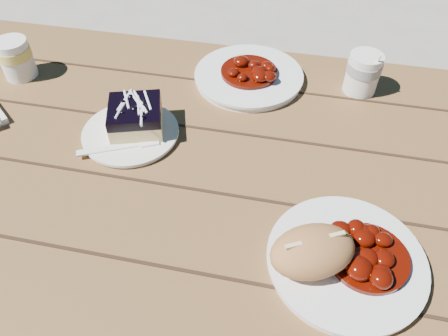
% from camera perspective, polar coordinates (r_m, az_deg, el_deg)
% --- Properties ---
extents(ground, '(60.00, 60.00, 0.00)m').
position_cam_1_polar(ground, '(1.46, -0.97, -19.91)').
color(ground, gray).
rests_on(ground, ground).
extents(picnic_table, '(2.00, 1.55, 0.75)m').
position_cam_1_polar(picnic_table, '(0.95, -1.41, -5.67)').
color(picnic_table, brown).
rests_on(picnic_table, ground).
extents(main_plate, '(0.24, 0.24, 0.02)m').
position_cam_1_polar(main_plate, '(0.70, 15.61, -11.65)').
color(main_plate, white).
rests_on(main_plate, picnic_table).
extents(goulash_stew, '(0.12, 0.12, 0.04)m').
position_cam_1_polar(goulash_stew, '(0.69, 18.58, -10.31)').
color(goulash_stew, '#540C03').
rests_on(goulash_stew, main_plate).
extents(bread_roll, '(0.15, 0.13, 0.07)m').
position_cam_1_polar(bread_roll, '(0.65, 11.47, -10.61)').
color(bread_roll, '#AE7542').
rests_on(bread_roll, main_plate).
extents(dessert_plate, '(0.18, 0.18, 0.01)m').
position_cam_1_polar(dessert_plate, '(0.89, -12.08, 4.44)').
color(dessert_plate, white).
rests_on(dessert_plate, picnic_table).
extents(blueberry_cake, '(0.13, 0.13, 0.06)m').
position_cam_1_polar(blueberry_cake, '(0.87, -11.46, 6.60)').
color(blueberry_cake, '#F2D184').
rests_on(blueberry_cake, dessert_plate).
extents(fork_dessert, '(0.16, 0.09, 0.00)m').
position_cam_1_polar(fork_dessert, '(0.85, -14.66, 2.52)').
color(fork_dessert, white).
rests_on(fork_dessert, dessert_plate).
extents(coffee_cup, '(0.07, 0.07, 0.09)m').
position_cam_1_polar(coffee_cup, '(1.01, 17.68, 11.71)').
color(coffee_cup, white).
rests_on(coffee_cup, picnic_table).
extents(second_plate, '(0.24, 0.24, 0.02)m').
position_cam_1_polar(second_plate, '(1.02, 3.24, 11.81)').
color(second_plate, white).
rests_on(second_plate, picnic_table).
extents(second_stew, '(0.13, 0.13, 0.04)m').
position_cam_1_polar(second_stew, '(1.00, 3.31, 13.17)').
color(second_stew, '#540C03').
rests_on(second_stew, second_plate).
extents(second_cup, '(0.07, 0.07, 0.09)m').
position_cam_1_polar(second_cup, '(1.11, -25.51, 12.76)').
color(second_cup, white).
rests_on(second_cup, picnic_table).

